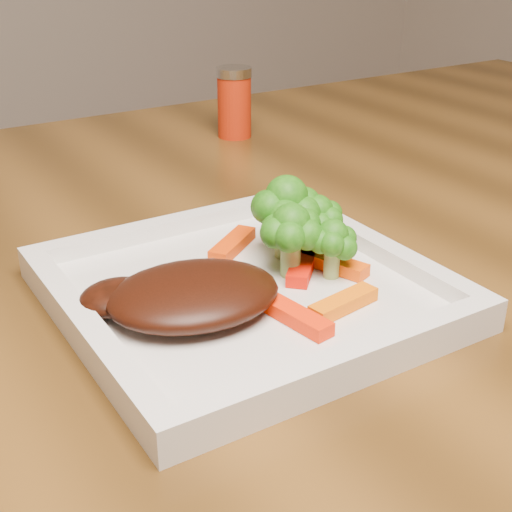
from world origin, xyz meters
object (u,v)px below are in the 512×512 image
plate (245,295)px  spice_shaker (234,103)px  dining_table (303,472)px  steak (193,294)px

plate → spice_shaker: size_ratio=2.93×
dining_table → plate: bearing=-138.9°
steak → spice_shaker: 0.49m
dining_table → plate: plate is taller
dining_table → plate: 0.45m
steak → dining_table: bearing=36.3°
dining_table → steak: steak is taller
plate → steak: (-0.05, -0.01, 0.02)m
steak → spice_shaker: spice_shaker is taller
dining_table → spice_shaker: spice_shaker is taller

